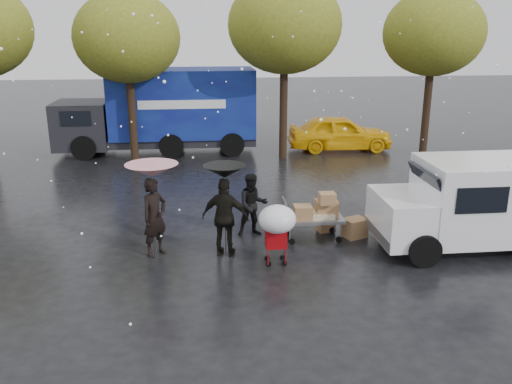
{
  "coord_description": "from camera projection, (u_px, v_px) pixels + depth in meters",
  "views": [
    {
      "loc": [
        -0.88,
        -11.56,
        5.27
      ],
      "look_at": [
        0.44,
        1.0,
        1.35
      ],
      "focal_mm": 38.0,
      "sensor_mm": 36.0,
      "label": 1
    }
  ],
  "objects": [
    {
      "name": "person_pink",
      "position": [
        155.0,
        217.0,
        12.7
      ],
      "size": [
        0.8,
        0.81,
        1.88
      ],
      "primitive_type": "imported",
      "rotation": [
        0.0,
        0.0,
        0.79
      ],
      "color": "black",
      "rests_on": "ground"
    },
    {
      "name": "yellow_taxi",
      "position": [
        340.0,
        133.0,
        23.53
      ],
      "size": [
        4.52,
        1.94,
        1.52
      ],
      "primitive_type": "imported",
      "rotation": [
        0.0,
        0.0,
        1.54
      ],
      "color": "yellow",
      "rests_on": "ground"
    },
    {
      "name": "vendor_cart",
      "position": [
        317.0,
        212.0,
        13.7
      ],
      "size": [
        1.52,
        0.8,
        1.27
      ],
      "color": "slate",
      "rests_on": "ground"
    },
    {
      "name": "blue_truck",
      "position": [
        163.0,
        111.0,
        22.87
      ],
      "size": [
        8.3,
        2.6,
        3.5
      ],
      "color": "navy",
      "rests_on": "ground"
    },
    {
      "name": "umbrella_black",
      "position": [
        224.0,
        172.0,
        12.33
      ],
      "size": [
        0.99,
        0.99,
        2.21
      ],
      "color": "#4C4C4C",
      "rests_on": "ground"
    },
    {
      "name": "box_ground_near",
      "position": [
        355.0,
        228.0,
        13.97
      ],
      "size": [
        0.68,
        0.62,
        0.5
      ],
      "primitive_type": "cube",
      "rotation": [
        0.0,
        0.0,
        0.4
      ],
      "color": "olive",
      "rests_on": "ground"
    },
    {
      "name": "person_middle",
      "position": [
        253.0,
        205.0,
        13.94
      ],
      "size": [
        0.87,
        0.72,
        1.65
      ],
      "primitive_type": "imported",
      "rotation": [
        0.0,
        0.0,
        0.12
      ],
      "color": "black",
      "rests_on": "ground"
    },
    {
      "name": "tree_row",
      "position": [
        208.0,
        31.0,
        20.59
      ],
      "size": [
        21.6,
        4.4,
        7.12
      ],
      "color": "black",
      "rests_on": "ground"
    },
    {
      "name": "box_ground_far",
      "position": [
        325.0,
        226.0,
        14.37
      ],
      "size": [
        0.45,
        0.39,
        0.31
      ],
      "primitive_type": "cube",
      "rotation": [
        0.0,
        0.0,
        0.23
      ],
      "color": "olive",
      "rests_on": "ground"
    },
    {
      "name": "ground",
      "position": [
        242.0,
        260.0,
        12.63
      ],
      "size": [
        90.0,
        90.0,
        0.0
      ],
      "primitive_type": "plane",
      "color": "black",
      "rests_on": "ground"
    },
    {
      "name": "umbrella_pink",
      "position": [
        152.0,
        170.0,
        12.37
      ],
      "size": [
        1.22,
        1.22,
        2.23
      ],
      "color": "#4C4C4C",
      "rests_on": "ground"
    },
    {
      "name": "shopping_cart",
      "position": [
        277.0,
        222.0,
        12.02
      ],
      "size": [
        0.84,
        0.84,
        1.46
      ],
      "color": "#A9090F",
      "rests_on": "ground"
    },
    {
      "name": "person_black",
      "position": [
        225.0,
        217.0,
        12.66
      ],
      "size": [
        1.2,
        0.77,
        1.9
      ],
      "primitive_type": "imported",
      "rotation": [
        0.0,
        0.0,
        2.85
      ],
      "color": "black",
      "rests_on": "ground"
    },
    {
      "name": "white_van",
      "position": [
        483.0,
        202.0,
        13.09
      ],
      "size": [
        4.91,
        2.18,
        2.2
      ],
      "color": "white",
      "rests_on": "ground"
    }
  ]
}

